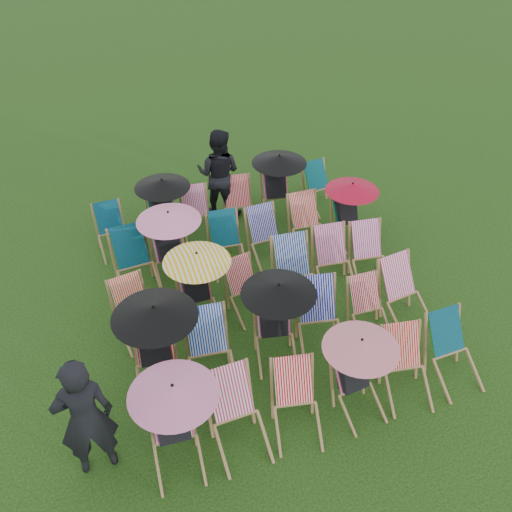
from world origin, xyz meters
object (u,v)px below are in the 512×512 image
object	(u,v)px
deckchair_0	(175,425)
person_left	(85,418)
deckchair_5	(455,353)
person_rear	(219,173)
deckchair_29	(322,188)

from	to	relation	value
deckchair_0	person_left	size ratio (longest dim) A/B	0.68
deckchair_5	person_left	world-z (taller)	person_left
deckchair_0	person_left	xyz separation A→B (m)	(-0.97, 0.27, 0.26)
person_left	person_rear	world-z (taller)	person_left
person_left	person_rear	bearing A→B (deg)	-124.29
deckchair_29	person_left	size ratio (longest dim) A/B	0.47
deckchair_0	deckchair_5	bearing A→B (deg)	3.48
person_rear	deckchair_0	bearing A→B (deg)	100.40
deckchair_0	deckchair_29	distance (m)	6.21
person_left	person_rear	xyz separation A→B (m)	(3.10, 4.84, -0.03)
person_rear	person_left	bearing A→B (deg)	90.44
deckchair_0	deckchair_5	xyz separation A→B (m)	(3.97, -0.05, -0.20)
deckchair_29	person_left	xyz separation A→B (m)	(-5.10, -4.37, 0.50)
person_left	deckchair_0	bearing A→B (deg)	163.02
deckchair_5	deckchair_29	world-z (taller)	deckchair_5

